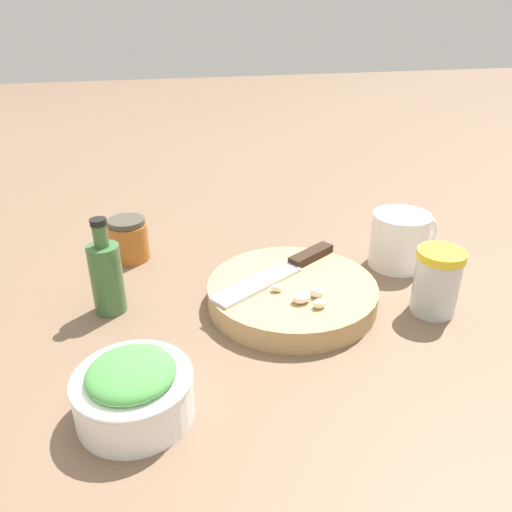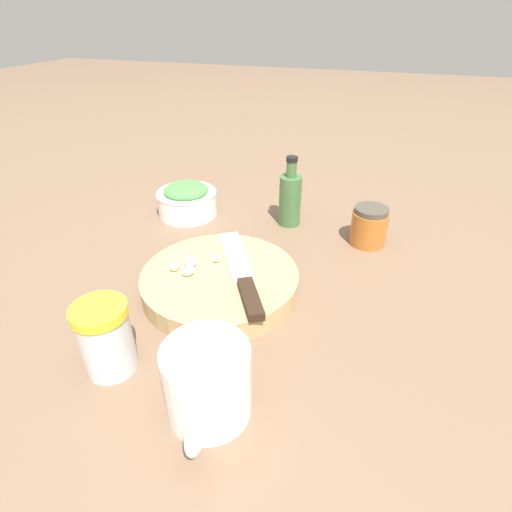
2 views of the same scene
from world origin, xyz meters
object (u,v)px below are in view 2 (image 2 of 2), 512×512
Objects in this scene: honey_jar at (369,226)px; oil_bottle at (292,199)px; chef_knife at (242,275)px; coffee_mug at (207,384)px; cutting_board at (220,281)px; garlic_cloves at (190,265)px; herb_bowl at (187,200)px; spice_jar at (106,338)px.

oil_bottle reaches higher than honey_jar.
chef_knife is at bearing -2.80° from oil_bottle.
honey_jar is at bearing 163.38° from coffee_mug.
cutting_board is 0.31m from honey_jar.
garlic_cloves is at bearing -20.72° from oil_bottle.
oil_bottle reaches higher than chef_knife.
garlic_cloves is (0.00, -0.05, 0.02)m from cutting_board.
oil_bottle is at bearing 168.94° from cutting_board.
coffee_mug reaches higher than chef_knife.
herb_bowl is at bearing -143.01° from cutting_board.
herb_bowl is at bearing 101.57° from chef_knife.
spice_jar reaches higher than herb_bowl.
spice_jar is at bearing -149.88° from chef_knife.
spice_jar reaches higher than garlic_cloves.
chef_knife is at bearing 151.10° from spice_jar.
cutting_board is at bearing 148.96° from chef_knife.
herb_bowl is at bearing -165.83° from spice_jar.
herb_bowl reaches higher than chef_knife.
garlic_cloves is 0.24m from coffee_mug.
coffee_mug is at bearing -16.62° from honey_jar.
chef_knife is 2.99× the size of honey_jar.
cutting_board is 1.94× the size of herb_bowl.
oil_bottle is (-0.26, 0.10, 0.02)m from garlic_cloves.
garlic_cloves is 0.26m from herb_bowl.
herb_bowl is (-0.23, -0.12, -0.01)m from garlic_cloves.
cutting_board is 3.36× the size of honey_jar.
spice_jar reaches higher than chef_knife.
honey_jar is (-0.44, 0.13, -0.01)m from coffee_mug.
coffee_mug is 0.45m from honey_jar.
oil_bottle reaches higher than spice_jar.
honey_jar is at bearing 78.90° from oil_bottle.
herb_bowl is at bearing -150.57° from coffee_mug.
coffee_mug is at bearing 19.74° from cutting_board.
spice_jar is at bearing -19.43° from cutting_board.
garlic_cloves is (0.00, -0.09, 0.00)m from chef_knife.
cutting_board is 0.04m from chef_knife.
spice_jar is 0.67× the size of oil_bottle.
cutting_board is at bearing -11.06° from oil_bottle.
oil_bottle is (-0.47, -0.03, 0.01)m from coffee_mug.
coffee_mug is at bearing 29.43° from herb_bowl.
spice_jar is (0.19, -0.10, 0.01)m from chef_knife.
spice_jar is 0.75× the size of coffee_mug.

